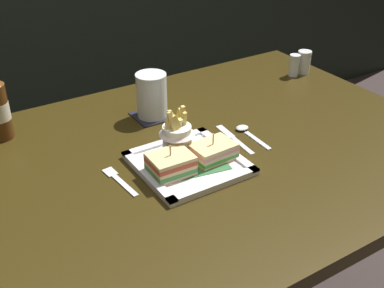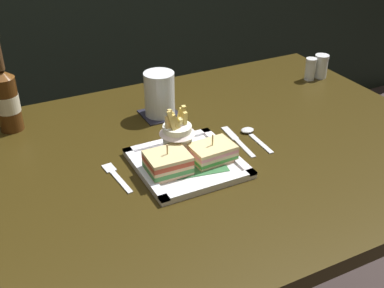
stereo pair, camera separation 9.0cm
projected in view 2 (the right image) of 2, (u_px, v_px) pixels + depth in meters
dining_table at (196, 202)px, 1.26m from camera, size 1.29×0.90×0.76m
square_plate at (187, 163)px, 1.13m from camera, size 0.23×0.23×0.02m
sandwich_half_left at (168, 163)px, 1.08m from camera, size 0.10×0.08×0.07m
sandwich_half_right at (212, 152)px, 1.12m from camera, size 0.10×0.08×0.07m
fries_cup at (178, 134)px, 1.13m from camera, size 0.08×0.08×0.12m
beer_bottle at (6, 98)px, 1.24m from camera, size 0.06×0.06×0.25m
drink_coaster at (160, 114)px, 1.35m from camera, size 0.10×0.10×0.00m
water_glass at (159, 97)px, 1.32m from camera, size 0.08×0.08×0.12m
fork at (116, 176)px, 1.09m from camera, size 0.03×0.13×0.00m
knife at (237, 140)px, 1.23m from camera, size 0.03×0.16×0.00m
spoon at (251, 134)px, 1.25m from camera, size 0.03×0.13×0.01m
salt_shaker at (310, 70)px, 1.55m from camera, size 0.03×0.03×0.07m
pepper_shaker at (321, 68)px, 1.57m from camera, size 0.04×0.04×0.08m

